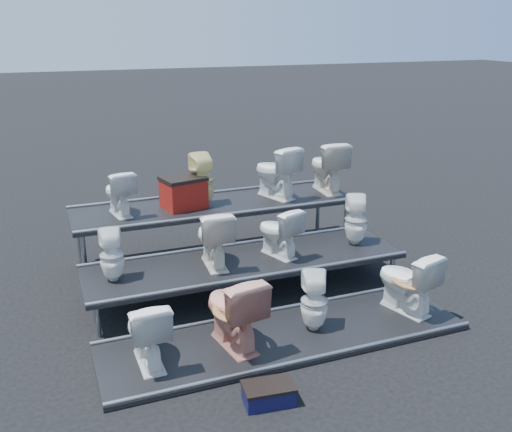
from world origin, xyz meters
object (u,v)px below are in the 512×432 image
object	(u,v)px
toilet_8	(119,192)
step_stool	(269,395)
toilet_9	(203,180)
toilet_10	(276,172)
toilet_0	(147,331)
toilet_1	(233,310)
toilet_2	(314,302)
toilet_11	(327,166)
toilet_5	(214,237)
toilet_6	(278,232)
red_crate	(184,194)
toilet_4	(112,256)
toilet_3	(407,281)
toilet_7	(356,220)

from	to	relation	value
toilet_8	step_stool	xyz separation A→B (m)	(0.79, -3.60, -1.10)
toilet_9	toilet_10	bearing A→B (deg)	177.78
toilet_0	toilet_1	world-z (taller)	toilet_1
toilet_2	toilet_11	distance (m)	3.13
toilet_0	toilet_1	xyz separation A→B (m)	(0.94, 0.00, 0.06)
toilet_10	toilet_5	bearing A→B (deg)	24.86
toilet_11	toilet_8	bearing A→B (deg)	3.52
toilet_10	toilet_6	bearing A→B (deg)	50.81
toilet_1	red_crate	size ratio (longest dim) A/B	1.50
toilet_4	toilet_5	bearing A→B (deg)	-176.54
toilet_6	toilet_0	bearing A→B (deg)	14.54
toilet_10	toilet_11	size ratio (longest dim) A/B	0.99
toilet_2	step_stool	size ratio (longest dim) A/B	1.49
toilet_1	toilet_3	bearing A→B (deg)	171.14
toilet_6	toilet_7	size ratio (longest dim) A/B	0.96
toilet_11	toilet_6	bearing A→B (deg)	46.43
red_crate	toilet_9	bearing A→B (deg)	-10.55
toilet_5	red_crate	bearing A→B (deg)	-83.57
toilet_7	toilet_8	bearing A→B (deg)	1.83
toilet_1	toilet_7	xyz separation A→B (m)	(2.27, 1.30, 0.32)
toilet_0	red_crate	size ratio (longest dim) A/B	1.30
toilet_7	toilet_11	size ratio (longest dim) A/B	0.86
toilet_3	step_stool	distance (m)	2.47
toilet_1	toilet_6	size ratio (longest dim) A/B	1.27
toilet_5	step_stool	distance (m)	2.43
toilet_2	toilet_9	distance (m)	2.79
toilet_1	toilet_8	bearing A→B (deg)	-82.12
toilet_9	toilet_5	bearing A→B (deg)	76.99
toilet_1	toilet_11	bearing A→B (deg)	-142.62
toilet_0	toilet_5	size ratio (longest dim) A/B	0.98
toilet_5	red_crate	xyz separation A→B (m)	(-0.05, 1.29, 0.23)
toilet_2	toilet_3	xyz separation A→B (m)	(1.25, 0.00, 0.05)
toilet_8	toilet_3	bearing A→B (deg)	129.97
toilet_11	step_stool	xyz separation A→B (m)	(-2.49, -3.60, -1.19)
toilet_2	toilet_10	distance (m)	2.81
toilet_1	toilet_5	xyz separation A→B (m)	(0.19, 1.30, 0.35)
step_stool	toilet_7	bearing A→B (deg)	51.61
toilet_7	toilet_6	bearing A→B (deg)	24.88
toilet_3	toilet_9	distance (m)	3.26
toilet_0	toilet_8	world-z (taller)	toilet_8
toilet_4	toilet_10	world-z (taller)	toilet_10
toilet_4	toilet_8	bearing A→B (deg)	-99.70
toilet_0	toilet_4	distance (m)	1.35
toilet_2	toilet_7	distance (m)	1.88
toilet_9	toilet_11	size ratio (longest dim) A/B	0.95
step_stool	toilet_5	bearing A→B (deg)	91.61
toilet_7	toilet_10	distance (m)	1.53
toilet_8	toilet_6	bearing A→B (deg)	136.01
toilet_9	step_stool	bearing A→B (deg)	80.92
toilet_2	toilet_9	size ratio (longest dim) A/B	0.90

